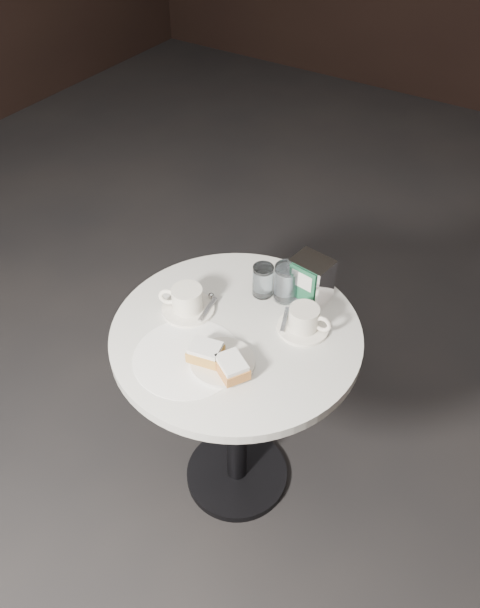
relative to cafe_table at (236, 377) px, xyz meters
name	(u,v)px	position (x,y,z in m)	size (l,w,h in m)	color
ground	(237,476)	(0.00, 0.00, -0.55)	(7.00, 7.00, 0.00)	black
cafe_table	(236,377)	(0.00, 0.00, 0.00)	(0.70, 0.70, 0.74)	black
sugar_spill	(188,357)	(-0.05, -0.15, 0.20)	(0.29, 0.29, 0.00)	white
beignet_plate	(220,361)	(0.04, -0.13, 0.22)	(0.19, 0.19, 0.06)	silver
coffee_cup_left	(187,301)	(-0.16, -0.01, 0.23)	(0.20, 0.20, 0.08)	white
coffee_cup_right	(304,321)	(0.15, 0.11, 0.23)	(0.16, 0.16, 0.07)	white
water_glass_left	(263,281)	(-0.02, 0.17, 0.25)	(0.07, 0.07, 0.10)	white
water_glass_right	(286,283)	(0.05, 0.19, 0.25)	(0.09, 0.09, 0.12)	white
napkin_dispenser	(311,278)	(0.10, 0.24, 0.26)	(0.12, 0.11, 0.13)	white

